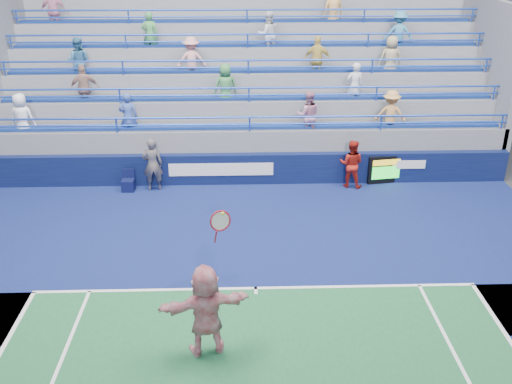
{
  "coord_description": "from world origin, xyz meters",
  "views": [
    {
      "loc": [
        -0.36,
        -11.84,
        8.12
      ],
      "look_at": [
        0.09,
        2.5,
        1.5
      ],
      "focal_mm": 40.0,
      "sensor_mm": 36.0,
      "label": 1
    }
  ],
  "objects_px": {
    "tennis_player": "(206,310)",
    "line_judge": "(153,164)",
    "ball_girl": "(351,164)",
    "serve_speed_board": "(388,169)",
    "judge_chair": "(128,184)"
  },
  "relations": [
    {
      "from": "line_judge",
      "to": "ball_girl",
      "type": "bearing_deg",
      "value": 171.08
    },
    {
      "from": "serve_speed_board",
      "to": "ball_girl",
      "type": "bearing_deg",
      "value": -168.93
    },
    {
      "from": "serve_speed_board",
      "to": "judge_chair",
      "type": "bearing_deg",
      "value": -177.53
    },
    {
      "from": "serve_speed_board",
      "to": "line_judge",
      "type": "bearing_deg",
      "value": -177.72
    },
    {
      "from": "tennis_player",
      "to": "line_judge",
      "type": "relative_size",
      "value": 1.78
    },
    {
      "from": "serve_speed_board",
      "to": "tennis_player",
      "type": "height_order",
      "value": "tennis_player"
    },
    {
      "from": "tennis_player",
      "to": "ball_girl",
      "type": "relative_size",
      "value": 1.96
    },
    {
      "from": "judge_chair",
      "to": "ball_girl",
      "type": "relative_size",
      "value": 0.44
    },
    {
      "from": "serve_speed_board",
      "to": "tennis_player",
      "type": "relative_size",
      "value": 0.44
    },
    {
      "from": "tennis_player",
      "to": "line_judge",
      "type": "xyz_separation_m",
      "value": [
        -2.2,
        8.3,
        -0.11
      ]
    },
    {
      "from": "judge_chair",
      "to": "line_judge",
      "type": "bearing_deg",
      "value": 4.27
    },
    {
      "from": "serve_speed_board",
      "to": "ball_girl",
      "type": "xyz_separation_m",
      "value": [
        -1.37,
        -0.27,
        0.33
      ]
    },
    {
      "from": "tennis_player",
      "to": "judge_chair",
      "type": "bearing_deg",
      "value": 110.43
    },
    {
      "from": "judge_chair",
      "to": "line_judge",
      "type": "relative_size",
      "value": 0.4
    },
    {
      "from": "serve_speed_board",
      "to": "tennis_player",
      "type": "distance_m",
      "value": 10.47
    }
  ]
}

